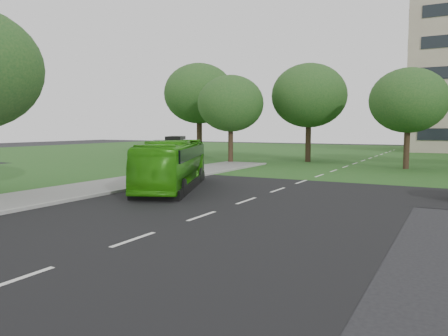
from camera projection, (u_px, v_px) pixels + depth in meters
name	position (u px, v px, depth m)	size (l,w,h in m)	color
ground	(172.00, 227.00, 15.01)	(160.00, 160.00, 0.00)	black
street_surfaces	(331.00, 170.00, 35.13)	(120.00, 120.00, 0.15)	black
tree_park_a	(231.00, 104.00, 41.29)	(6.27, 6.27, 8.33)	black
tree_park_b	(309.00, 96.00, 42.78)	(7.37, 7.37, 9.66)	black
tree_park_c	(408.00, 101.00, 35.36)	(6.20, 6.20, 8.23)	black
tree_park_f	(199.00, 94.00, 49.07)	(7.92, 7.92, 10.58)	black
bus	(172.00, 164.00, 24.42)	(2.28, 9.74, 2.71)	#2E950F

